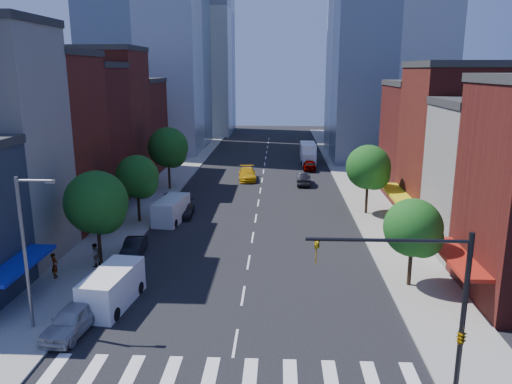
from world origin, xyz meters
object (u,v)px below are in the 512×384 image
parked_car_third (171,201)px  traffic_car_oncoming (303,179)px  cargo_van_far (171,210)px  traffic_car_far (310,165)px  pedestrian_near (55,265)px  pedestrian_far (95,255)px  parked_car_rear (184,210)px  cargo_van_near (111,289)px  taxi (247,174)px  parked_car_second (134,247)px  parked_car_front (72,320)px  box_truck (308,154)px

parked_car_third → traffic_car_oncoming: size_ratio=1.13×
cargo_van_far → traffic_car_oncoming: cargo_van_far is taller
cargo_van_far → traffic_car_far: cargo_van_far is taller
parked_car_third → cargo_van_far: bearing=-75.9°
traffic_car_oncoming → pedestrian_near: 37.05m
pedestrian_near → traffic_car_far: bearing=-40.0°
parked_car_third → traffic_car_oncoming: traffic_car_oncoming is taller
pedestrian_far → parked_car_rear: bearing=-169.5°
pedestrian_near → pedestrian_far: (2.10, 2.22, -0.01)m
traffic_car_oncoming → cargo_van_near: bearing=69.3°
taxi → traffic_car_far: size_ratio=1.23×
taxi → pedestrian_near: bearing=-114.4°
traffic_car_oncoming → traffic_car_far: bearing=-97.5°
parked_car_second → parked_car_front: bearing=-92.7°
parked_car_third → box_truck: (16.50, 28.19, 0.70)m
box_truck → parked_car_third: bearing=-120.6°
box_truck → pedestrian_far: (-18.66, -45.25, -0.41)m
parked_car_second → traffic_car_far: size_ratio=0.89×
traffic_car_oncoming → traffic_car_far: (1.38, 9.77, -0.02)m
parked_car_rear → pedestrian_far: size_ratio=2.50×
parked_car_third → traffic_car_oncoming: (15.04, 12.35, 0.04)m
parked_car_front → cargo_van_near: size_ratio=0.81×
cargo_van_far → parked_car_rear: bearing=73.2°
taxi → traffic_car_oncoming: bearing=-23.5°
traffic_car_oncoming → taxi: bearing=-17.5°
pedestrian_near → cargo_van_far: bearing=-33.7°
parked_car_third → traffic_car_far: bearing=54.9°
cargo_van_near → parked_car_third: bearing=99.5°
parked_car_second → box_truck: bearing=66.0°
parked_car_rear → traffic_car_far: bearing=57.1°
parked_car_third → pedestrian_near: pedestrian_near is taller
cargo_van_far → parked_car_third: bearing=110.0°
parked_car_rear → parked_car_third: bearing=122.6°
pedestrian_near → pedestrian_far: pedestrian_near is taller
parked_car_front → parked_car_rear: bearing=92.8°
cargo_van_near → taxi: size_ratio=1.02×
pedestrian_far → cargo_van_far: bearing=-168.1°
parked_car_front → parked_car_rear: parked_car_front is taller
parked_car_third → parked_car_front: bearing=-88.5°
cargo_van_near → traffic_car_far: size_ratio=1.25×
parked_car_rear → pedestrian_near: 17.63m
pedestrian_near → pedestrian_far: 3.06m
parked_car_second → parked_car_rear: (2.00, 11.32, -0.01)m
cargo_van_far → traffic_car_oncoming: (13.96, 17.19, -0.36)m
pedestrian_far → traffic_car_far: bearing=-178.6°
taxi → pedestrian_far: (-9.63, -31.87, 0.25)m
pedestrian_near → parked_car_second: bearing=-53.1°
cargo_van_far → pedestrian_near: 15.39m
pedestrian_near → parked_car_third: bearing=-25.9°
parked_car_front → pedestrian_near: 8.48m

